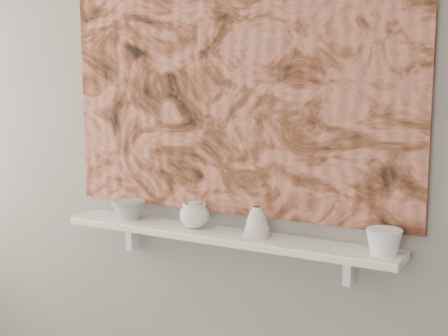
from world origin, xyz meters
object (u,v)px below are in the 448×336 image
Objects in this scene: shelf at (223,236)px; bowl_white at (384,241)px; bowl_grey at (129,209)px; cup_cream at (194,215)px; bell_vessel at (257,222)px; painting at (233,74)px.

bowl_white is (0.63, 0.00, 0.06)m from shelf.
cup_cream reaches higher than bowl_grey.
bowl_grey is at bearing 180.00° from shelf.
cup_cream is at bearing 0.00° from bowl_grey.
shelf is 12.02× the size of bell_vessel.
bell_vessel is at bearing -28.71° from painting.
cup_cream is at bearing 180.00° from bell_vessel.
painting is at bearing 172.70° from bowl_white.
bell_vessel is at bearing 0.00° from cup_cream.
bowl_white is (0.63, -0.08, -0.56)m from painting.
painting is at bearing 151.29° from bell_vessel.
bell_vessel is 0.48m from bowl_white.
cup_cream is 0.76m from bowl_white.
painting is at bearing 10.00° from bowl_grey.
painting is at bearing 31.72° from cup_cream.
bowl_white is (0.48, 0.00, -0.01)m from bell_vessel.
bell_vessel is 0.93× the size of bowl_white.
bell_vessel is (0.28, 0.00, 0.00)m from cup_cream.
cup_cream reaches higher than shelf.
bowl_white is (0.76, 0.00, -0.01)m from cup_cream.
shelf is 0.93× the size of painting.
bowl_grey is at bearing 180.00° from cup_cream.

